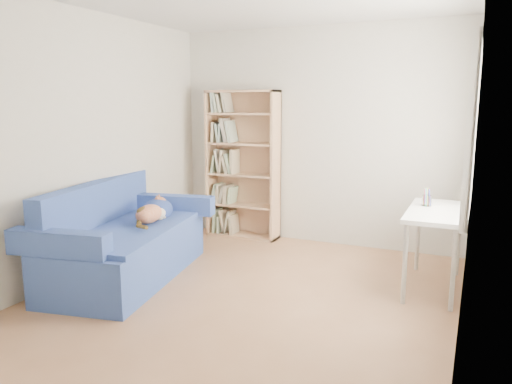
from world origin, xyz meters
TOP-DOWN VIEW (x-y plane):
  - ground at (0.00, 0.00)m, footprint 4.00×4.00m
  - room_shell at (0.10, 0.03)m, footprint 3.54×4.04m
  - sofa at (-1.33, 0.00)m, footprint 1.22×2.05m
  - bookshelf at (-0.91, 1.84)m, footprint 0.93×0.29m
  - desk at (1.49, 0.90)m, footprint 0.49×1.06m
  - pen_cup at (1.38, 1.06)m, footprint 0.09×0.09m

SIDE VIEW (x-z plane):
  - ground at x=0.00m, z-range 0.00..0.00m
  - sofa at x=-1.33m, z-range -0.12..0.82m
  - desk at x=1.49m, z-range 0.29..1.04m
  - pen_cup at x=1.38m, z-range 0.73..0.90m
  - bookshelf at x=-0.91m, z-range -0.07..1.79m
  - room_shell at x=0.10m, z-range 0.33..2.95m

